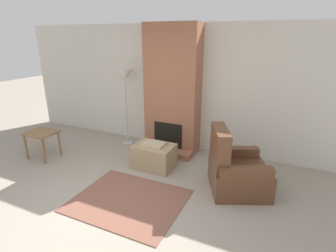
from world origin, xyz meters
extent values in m
plane|color=gray|center=(0.00, 0.00, 0.00)|extent=(24.00, 24.00, 0.00)
cube|color=beige|center=(0.00, 2.82, 1.30)|extent=(7.94, 0.06, 2.60)
cube|color=#935B42|center=(0.00, 2.56, 1.30)|extent=(1.11, 0.45, 2.60)
cube|color=#935B42|center=(0.00, 2.20, 0.06)|extent=(1.11, 0.27, 0.12)
cube|color=black|center=(0.00, 2.33, 0.39)|extent=(0.62, 0.02, 0.53)
cube|color=#998460|center=(0.05, 1.61, 0.22)|extent=(0.73, 0.53, 0.45)
cube|color=tan|center=(0.05, 1.61, 0.47)|extent=(0.40, 0.29, 0.05)
cube|color=brown|center=(1.62, 1.52, 0.21)|extent=(1.13, 1.14, 0.41)
cube|color=brown|center=(1.32, 1.39, 0.52)|extent=(0.47, 0.73, 1.03)
cube|color=brown|center=(1.76, 1.19, 0.29)|extent=(0.77, 0.46, 0.57)
cube|color=brown|center=(1.48, 1.84, 0.29)|extent=(0.77, 0.46, 0.57)
cube|color=brown|center=(-2.18, 1.06, 0.53)|extent=(0.56, 0.48, 0.04)
cylinder|color=brown|center=(-2.42, 0.86, 0.26)|extent=(0.04, 0.04, 0.51)
cylinder|color=brown|center=(-1.94, 0.86, 0.26)|extent=(0.04, 0.04, 0.51)
cylinder|color=brown|center=(-2.42, 1.26, 0.26)|extent=(0.04, 0.04, 0.51)
cylinder|color=brown|center=(-1.94, 1.26, 0.26)|extent=(0.04, 0.04, 0.51)
cylinder|color=#ADADB2|center=(-1.05, 2.40, 0.01)|extent=(0.24, 0.24, 0.02)
cylinder|color=#ADADB2|center=(-1.05, 2.40, 0.73)|extent=(0.03, 0.03, 1.43)
cone|color=silver|center=(-1.05, 2.40, 1.57)|extent=(0.41, 0.41, 0.25)
cube|color=brown|center=(0.19, 0.50, 0.01)|extent=(1.61, 1.32, 0.01)
camera|label=1|loc=(2.13, -2.30, 2.35)|focal=28.00mm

